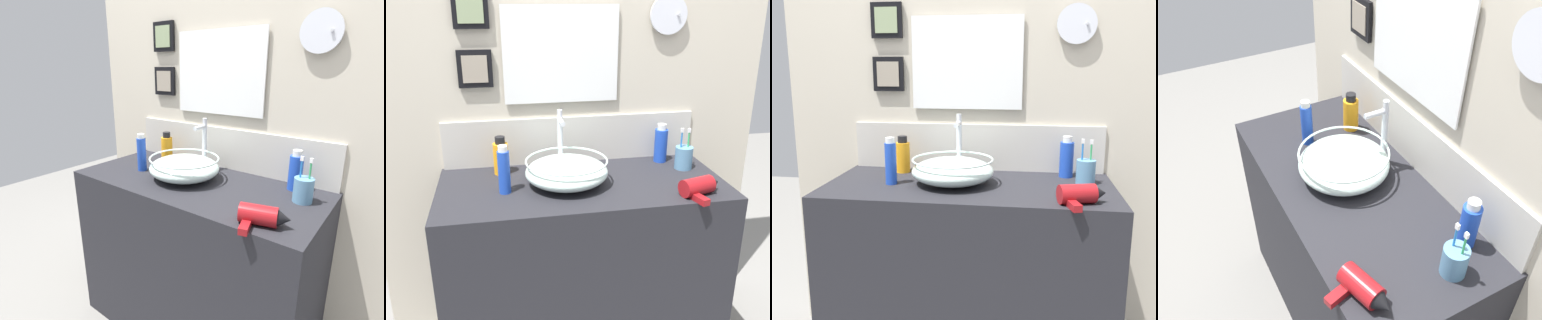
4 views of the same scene
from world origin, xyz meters
The scene contains 9 objects.
vanity_counter centered at (0.00, 0.00, 0.42)m, with size 1.16×0.53×0.84m, color #232328.
back_panel centered at (0.00, 0.29, 1.25)m, with size 1.78×0.10×2.51m.
glass_bowl_sink centered at (-0.07, 0.00, 0.90)m, with size 0.33×0.33×0.11m.
faucet centered at (-0.07, 0.16, 0.99)m, with size 0.02×0.10×0.27m.
hair_drier centered at (0.42, -0.19, 0.88)m, with size 0.18×0.16×0.07m.
toothbrush_cup centered at (0.47, 0.08, 0.89)m, with size 0.08×0.08×0.18m.
lotion_bottle centered at (-0.31, -0.04, 0.93)m, with size 0.05×0.05×0.19m.
spray_bottle centered at (0.40, 0.18, 0.92)m, with size 0.06×0.06×0.18m.
shampoo_bottle centered at (-0.32, 0.16, 0.92)m, with size 0.06×0.06×0.16m.
Camera 1 is at (0.77, -1.04, 1.35)m, focal length 28.00 mm.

